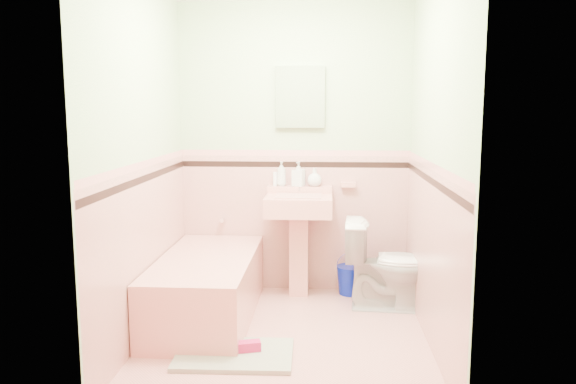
# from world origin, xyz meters

# --- Properties ---
(floor) EXTENTS (2.20, 2.20, 0.00)m
(floor) POSITION_xyz_m (0.00, 0.00, 0.00)
(floor) COLOR #E39E95
(floor) RESTS_ON ground
(wall_back) EXTENTS (2.50, 0.00, 2.50)m
(wall_back) POSITION_xyz_m (0.00, 1.10, 1.25)
(wall_back) COLOR #F1E7C4
(wall_back) RESTS_ON ground
(wall_front) EXTENTS (2.50, 0.00, 2.50)m
(wall_front) POSITION_xyz_m (0.00, -1.10, 1.25)
(wall_front) COLOR #F1E7C4
(wall_front) RESTS_ON ground
(wall_left) EXTENTS (0.00, 2.50, 2.50)m
(wall_left) POSITION_xyz_m (-1.00, 0.00, 1.25)
(wall_left) COLOR #F1E7C4
(wall_left) RESTS_ON ground
(wall_right) EXTENTS (0.00, 2.50, 2.50)m
(wall_right) POSITION_xyz_m (1.00, 0.00, 1.25)
(wall_right) COLOR #F1E7C4
(wall_right) RESTS_ON ground
(wainscot_back) EXTENTS (2.00, 0.00, 2.00)m
(wainscot_back) POSITION_xyz_m (0.00, 1.09, 0.60)
(wainscot_back) COLOR #E6A39A
(wainscot_back) RESTS_ON ground
(wainscot_front) EXTENTS (2.00, 0.00, 2.00)m
(wainscot_front) POSITION_xyz_m (0.00, -1.09, 0.60)
(wainscot_front) COLOR #E6A39A
(wainscot_front) RESTS_ON ground
(wainscot_left) EXTENTS (0.00, 2.20, 2.20)m
(wainscot_left) POSITION_xyz_m (-0.99, 0.00, 0.60)
(wainscot_left) COLOR #E6A39A
(wainscot_left) RESTS_ON ground
(wainscot_right) EXTENTS (0.00, 2.20, 2.20)m
(wainscot_right) POSITION_xyz_m (0.99, 0.00, 0.60)
(wainscot_right) COLOR #E6A39A
(wainscot_right) RESTS_ON ground
(accent_back) EXTENTS (2.00, 0.00, 2.00)m
(accent_back) POSITION_xyz_m (0.00, 1.08, 1.12)
(accent_back) COLOR black
(accent_back) RESTS_ON ground
(accent_front) EXTENTS (2.00, 0.00, 2.00)m
(accent_front) POSITION_xyz_m (0.00, -1.08, 1.12)
(accent_front) COLOR black
(accent_front) RESTS_ON ground
(accent_left) EXTENTS (0.00, 2.20, 2.20)m
(accent_left) POSITION_xyz_m (-0.98, 0.00, 1.12)
(accent_left) COLOR black
(accent_left) RESTS_ON ground
(accent_right) EXTENTS (0.00, 2.20, 2.20)m
(accent_right) POSITION_xyz_m (0.98, 0.00, 1.12)
(accent_right) COLOR black
(accent_right) RESTS_ON ground
(cap_back) EXTENTS (2.00, 0.00, 2.00)m
(cap_back) POSITION_xyz_m (0.00, 1.08, 1.22)
(cap_back) COLOR pink
(cap_back) RESTS_ON ground
(cap_front) EXTENTS (2.00, 0.00, 2.00)m
(cap_front) POSITION_xyz_m (0.00, -1.08, 1.22)
(cap_front) COLOR pink
(cap_front) RESTS_ON ground
(cap_left) EXTENTS (0.00, 2.20, 2.20)m
(cap_left) POSITION_xyz_m (-0.98, 0.00, 1.22)
(cap_left) COLOR pink
(cap_left) RESTS_ON ground
(cap_right) EXTENTS (0.00, 2.20, 2.20)m
(cap_right) POSITION_xyz_m (0.98, 0.00, 1.22)
(cap_right) COLOR pink
(cap_right) RESTS_ON ground
(bathtub) EXTENTS (0.70, 1.50, 0.45)m
(bathtub) POSITION_xyz_m (-0.63, 0.33, 0.23)
(bathtub) COLOR #DE8F85
(bathtub) RESTS_ON floor
(tub_faucet) EXTENTS (0.04, 0.12, 0.04)m
(tub_faucet) POSITION_xyz_m (-0.63, 1.05, 0.63)
(tub_faucet) COLOR silver
(tub_faucet) RESTS_ON wall_back
(sink) EXTENTS (0.56, 0.48, 0.88)m
(sink) POSITION_xyz_m (0.05, 0.86, 0.44)
(sink) COLOR #DE8F85
(sink) RESTS_ON floor
(sink_faucet) EXTENTS (0.02, 0.02, 0.10)m
(sink_faucet) POSITION_xyz_m (0.05, 1.00, 0.95)
(sink_faucet) COLOR silver
(sink_faucet) RESTS_ON sink
(medicine_cabinet) EXTENTS (0.42, 0.04, 0.52)m
(medicine_cabinet) POSITION_xyz_m (0.05, 1.07, 1.70)
(medicine_cabinet) COLOR white
(medicine_cabinet) RESTS_ON wall_back
(soap_dish) EXTENTS (0.12, 0.07, 0.04)m
(soap_dish) POSITION_xyz_m (0.47, 1.06, 0.95)
(soap_dish) COLOR #DE8F85
(soap_dish) RESTS_ON wall_back
(soap_bottle_left) EXTENTS (0.10, 0.10, 0.21)m
(soap_bottle_left) POSITION_xyz_m (-0.11, 1.04, 1.04)
(soap_bottle_left) COLOR #B2B2B2
(soap_bottle_left) RESTS_ON sink
(soap_bottle_mid) EXTENTS (0.12, 0.12, 0.21)m
(soap_bottle_mid) POSITION_xyz_m (0.04, 1.04, 1.04)
(soap_bottle_mid) COLOR #B2B2B2
(soap_bottle_mid) RESTS_ON sink
(soap_bottle_right) EXTENTS (0.16, 0.16, 0.15)m
(soap_bottle_right) POSITION_xyz_m (0.18, 1.04, 1.01)
(soap_bottle_right) COLOR #B2B2B2
(soap_bottle_right) RESTS_ON sink
(tube) EXTENTS (0.04, 0.04, 0.12)m
(tube) POSITION_xyz_m (-0.16, 1.04, 1.00)
(tube) COLOR white
(tube) RESTS_ON sink
(toilet) EXTENTS (0.73, 0.45, 0.72)m
(toilet) POSITION_xyz_m (0.79, 0.63, 0.36)
(toilet) COLOR white
(toilet) RESTS_ON floor
(bucket) EXTENTS (0.30, 0.30, 0.25)m
(bucket) POSITION_xyz_m (0.50, 0.97, 0.12)
(bucket) COLOR #08199F
(bucket) RESTS_ON floor
(bath_mat) EXTENTS (0.77, 0.52, 0.03)m
(bath_mat) POSITION_xyz_m (-0.31, -0.36, 0.02)
(bath_mat) COLOR gray
(bath_mat) RESTS_ON floor
(shoe) EXTENTS (0.17, 0.11, 0.06)m
(shoe) POSITION_xyz_m (-0.22, -0.33, 0.06)
(shoe) COLOR #BF1E59
(shoe) RESTS_ON bath_mat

